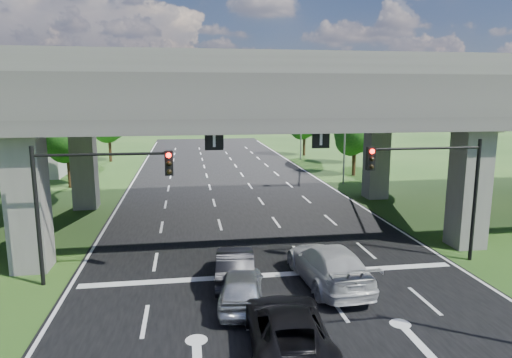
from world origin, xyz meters
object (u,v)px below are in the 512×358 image
object	(u,v)px
streetlight_beyond	(298,113)
car_silver	(241,287)
signal_left	(90,188)
car_white	(328,265)
car_trailing	(288,329)
car_dark	(235,266)
signal_right	(435,178)
streetlight_far	(341,120)

from	to	relation	value
streetlight_beyond	car_silver	xyz separation A→B (m)	(-11.90, -39.22, -5.09)
signal_left	car_white	bearing A→B (deg)	-9.87
signal_left	car_trailing	size ratio (longest dim) A/B	1.12
car_trailing	car_white	bearing A→B (deg)	-116.86
car_white	car_dark	bearing A→B (deg)	-14.91
streetlight_beyond	car_white	world-z (taller)	streetlight_beyond
streetlight_beyond	car_white	bearing A→B (deg)	-101.89
streetlight_beyond	car_white	xyz separation A→B (m)	(-7.96, -37.79, -4.97)
signal_right	streetlight_beyond	world-z (taller)	streetlight_beyond
signal_right	car_white	xyz separation A→B (m)	(-5.69, -1.73, -3.31)
streetlight_far	streetlight_beyond	xyz separation A→B (m)	(0.00, 16.00, 0.00)
car_silver	car_trailing	bearing A→B (deg)	114.77
streetlight_beyond	car_dark	distance (m)	39.20
signal_right	streetlight_beyond	xyz separation A→B (m)	(2.27, 36.06, 1.66)
signal_right	car_dark	distance (m)	10.26
car_dark	car_white	xyz separation A→B (m)	(3.94, -0.79, 0.11)
streetlight_far	car_trailing	xyz separation A→B (m)	(-10.85, -26.69, -5.07)
car_white	streetlight_beyond	bearing A→B (deg)	-105.46
signal_right	car_silver	bearing A→B (deg)	-161.79
streetlight_beyond	car_silver	distance (m)	41.30
signal_left	streetlight_far	xyz separation A→B (m)	(17.92, 20.06, 1.66)
car_silver	car_trailing	world-z (taller)	car_trailing
streetlight_beyond	car_silver	bearing A→B (deg)	-106.87
signal_right	streetlight_far	world-z (taller)	streetlight_far
signal_left	car_white	distance (m)	10.64
streetlight_beyond	car_white	size ratio (longest dim) A/B	1.71
signal_left	car_trailing	bearing A→B (deg)	-43.15
signal_right	streetlight_beyond	bearing A→B (deg)	86.39
car_dark	signal_left	bearing A→B (deg)	-2.61
signal_right	car_silver	xyz separation A→B (m)	(-9.62, -3.17, -3.43)
car_silver	car_white	bearing A→B (deg)	-152.06
streetlight_far	streetlight_beyond	size ratio (longest dim) A/B	1.00
signal_right	signal_left	size ratio (longest dim) A/B	1.00
streetlight_far	car_white	size ratio (longest dim) A/B	1.71
streetlight_far	signal_left	bearing A→B (deg)	-131.78
signal_left	car_silver	bearing A→B (deg)	-27.72
signal_left	streetlight_beyond	bearing A→B (deg)	63.57
car_silver	signal_right	bearing A→B (deg)	-153.84
car_silver	car_white	world-z (taller)	car_white
car_silver	car_dark	xyz separation A→B (m)	(0.00, 2.22, 0.02)
car_dark	car_white	bearing A→B (deg)	174.94
car_silver	car_white	distance (m)	4.19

